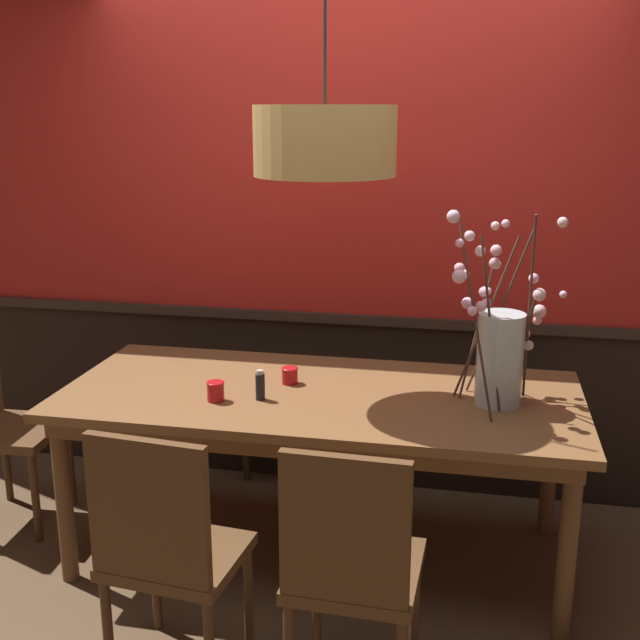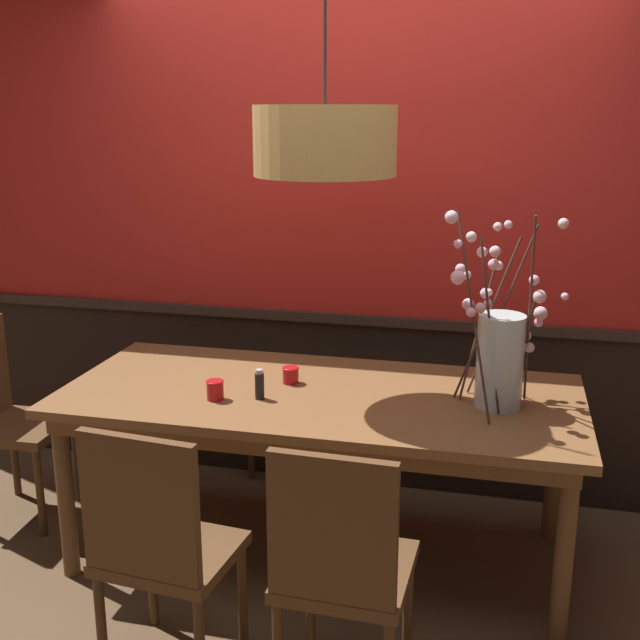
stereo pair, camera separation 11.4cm
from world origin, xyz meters
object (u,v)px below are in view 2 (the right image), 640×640
Objects in this scene: candle_holder_nearer_center at (215,390)px; chair_far_side_left at (299,377)px; pendant_lamp at (325,141)px; chair_head_west_end at (6,411)px; candle_holder_nearer_edge at (291,375)px; dining_table at (320,409)px; chair_near_side_right at (341,565)px; condiment_bottle at (260,385)px; vase_with_blossoms at (499,355)px; chair_near_side_left at (159,543)px.

chair_far_side_left is at bearing 86.96° from candle_holder_nearer_center.
pendant_lamp is (0.36, -0.89, 1.31)m from chair_far_side_left.
candle_holder_nearer_edge is at bearing 2.24° from chair_head_west_end.
chair_far_side_left reaches higher than candle_holder_nearer_center.
chair_head_west_end reaches higher than dining_table.
pendant_lamp is at bearing -68.26° from chair_far_side_left.
chair_far_side_left is at bearing 109.14° from chair_near_side_right.
chair_near_side_right is 0.95m from condiment_bottle.
vase_with_blossoms reaches higher than candle_holder_nearer_edge.
candle_holder_nearer_center is (-0.40, -0.19, 0.12)m from dining_table.
chair_far_side_left reaches higher than candle_holder_nearer_edge.
chair_near_side_left is at bearing -111.28° from dining_table.
chair_far_side_left is 1.13× the size of vase_with_blossoms.
chair_near_side_left is at bearing -112.00° from pendant_lamp.
chair_near_side_right is (1.84, -0.91, -0.00)m from chair_head_west_end.
vase_with_blossoms is 1.16m from candle_holder_nearer_center.
candle_holder_nearer_edge is 0.07× the size of pendant_lamp.
condiment_bottle is at bearing 16.41° from candle_holder_nearer_center.
candle_holder_nearer_edge is at bearing 71.41° from condiment_bottle.
condiment_bottle is (0.18, 0.05, 0.02)m from candle_holder_nearer_center.
candle_holder_nearer_center is at bearing -93.04° from chair_far_side_left.
vase_with_blossoms reaches higher than chair_near_side_left.
candle_holder_nearer_center is at bearing 134.47° from chair_near_side_right.
candle_holder_nearer_edge is at bearing 78.44° from chair_near_side_left.
condiment_bottle reaches higher than chair_far_side_left.
chair_near_side_left is at bearing -85.77° from candle_holder_nearer_center.
chair_head_west_end reaches higher than condiment_bottle.
chair_head_west_end is 2.33m from vase_with_blossoms.
dining_table is at bearing 68.72° from chair_near_side_left.
vase_with_blossoms reaches higher than chair_far_side_left.
chair_head_west_end is (-1.56, 0.02, -0.16)m from dining_table.
vase_with_blossoms is at bearing 10.44° from candle_holder_nearer_center.
vase_with_blossoms is (1.08, 0.90, 0.47)m from chair_near_side_left.
chair_far_side_left is 1.47m from vase_with_blossoms.
candle_holder_nearer_center is 1.10m from pendant_lamp.
condiment_bottle is at bearing -108.59° from candle_holder_nearer_edge.
chair_near_side_left is 0.82m from condiment_bottle.
chair_head_west_end is 1.01× the size of chair_near_side_right.
candle_holder_nearer_edge is 0.23m from condiment_bottle.
candle_holder_nearer_edge is (1.41, 0.06, 0.28)m from chair_head_west_end.
chair_near_side_right is 1.01× the size of chair_near_side_left.
chair_head_west_end is (-1.22, -0.89, 0.03)m from chair_far_side_left.
candle_holder_nearer_center is at bearing -153.66° from pendant_lamp.
pendant_lamp reaches higher than chair_far_side_left.
chair_far_side_left is 1.51m from chair_head_west_end.
candle_holder_nearer_edge is (0.25, 0.27, -0.00)m from candle_holder_nearer_center.
chair_head_west_end is at bearing -143.94° from chair_far_side_left.
chair_far_side_left is at bearing 96.37° from condiment_bottle.
chair_near_side_left is 1.48m from vase_with_blossoms.
chair_near_side_right is 7.55× the size of condiment_bottle.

